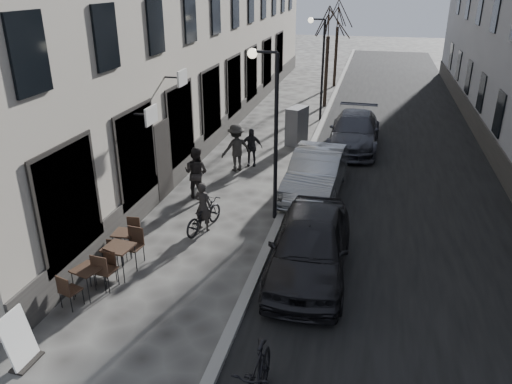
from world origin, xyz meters
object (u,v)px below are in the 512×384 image
at_px(bistro_set_a, 88,279).
at_px(bistro_set_c, 125,241).
at_px(pedestrian_mid, 236,148).
at_px(sign_board, 20,344).
at_px(car_near, 310,245).
at_px(bistro_set_b, 120,258).
at_px(streetlamp_far, 320,58).
at_px(tree_near, 329,22).
at_px(car_mid, 317,172).
at_px(streetlamp_near, 270,118).
at_px(tree_far, 338,14).
at_px(pedestrian_near, 196,173).
at_px(bicycle, 203,215).
at_px(pedestrian_far, 251,147).
at_px(utility_cabinet, 297,126).
at_px(car_far, 354,131).

bearing_deg(bistro_set_a, bistro_set_c, 108.07).
xyz_separation_m(bistro_set_c, pedestrian_mid, (1.19, 6.86, 0.50)).
xyz_separation_m(sign_board, car_near, (4.93, 4.45, 0.34)).
bearing_deg(bistro_set_b, bistro_set_c, 116.38).
bearing_deg(car_near, streetlamp_far, 95.01).
relative_size(tree_near, car_mid, 1.22).
bearing_deg(streetlamp_near, tree_near, 89.72).
height_order(tree_far, pedestrian_near, tree_far).
xyz_separation_m(bicycle, car_mid, (2.88, 3.52, 0.31)).
xyz_separation_m(streetlamp_near, car_near, (1.64, -2.92, -2.36)).
xyz_separation_m(bicycle, pedestrian_far, (0.04, 5.66, 0.30)).
distance_m(pedestrian_mid, car_mid, 3.58).
distance_m(tree_near, bistro_set_c, 18.92).
xyz_separation_m(bistro_set_a, utility_cabinet, (2.85, 12.58, 0.40)).
xyz_separation_m(pedestrian_near, car_far, (4.85, 6.71, -0.14)).
distance_m(bicycle, car_mid, 4.56).
xyz_separation_m(bistro_set_b, pedestrian_near, (0.22, 5.03, 0.39)).
bearing_deg(utility_cabinet, bicycle, -80.90).
xyz_separation_m(pedestrian_far, car_mid, (2.84, -2.13, 0.01)).
bearing_deg(car_far, pedestrian_far, -138.69).
distance_m(pedestrian_near, car_mid, 4.10).
height_order(streetlamp_near, car_near, streetlamp_near).
height_order(pedestrian_mid, car_near, pedestrian_mid).
distance_m(utility_cabinet, bicycle, 8.92).
distance_m(car_near, car_mid, 5.20).
relative_size(streetlamp_far, utility_cabinet, 3.04).
height_order(tree_far, sign_board, tree_far).
bearing_deg(bistro_set_c, bicycle, 45.68).
bearing_deg(car_mid, pedestrian_mid, 159.21).
bearing_deg(streetlamp_far, bicycle, -97.33).
height_order(pedestrian_near, car_mid, pedestrian_near).
bearing_deg(bistro_set_b, car_mid, 63.23).
relative_size(tree_far, pedestrian_near, 3.22).
bearing_deg(pedestrian_far, sign_board, -108.03).
bearing_deg(tree_near, bistro_set_a, -99.35).
relative_size(bistro_set_c, pedestrian_far, 0.90).
distance_m(bistro_set_c, sign_board, 4.24).
height_order(streetlamp_near, sign_board, streetlamp_near).
relative_size(bistro_set_b, car_near, 0.35).
distance_m(utility_cabinet, pedestrian_far, 3.41).
xyz_separation_m(pedestrian_mid, car_near, (3.73, -6.65, -0.11)).
xyz_separation_m(bistro_set_a, bistro_set_b, (0.30, 0.94, 0.06)).
relative_size(streetlamp_near, sign_board, 4.52).
relative_size(utility_cabinet, pedestrian_far, 1.11).
height_order(pedestrian_near, pedestrian_mid, pedestrian_mid).
distance_m(bicycle, car_far, 9.71).
distance_m(pedestrian_mid, car_near, 7.62).
bearing_deg(car_near, bistro_set_c, -178.81).
bearing_deg(sign_board, tree_far, 85.67).
bearing_deg(streetlamp_far, pedestrian_near, -103.74).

